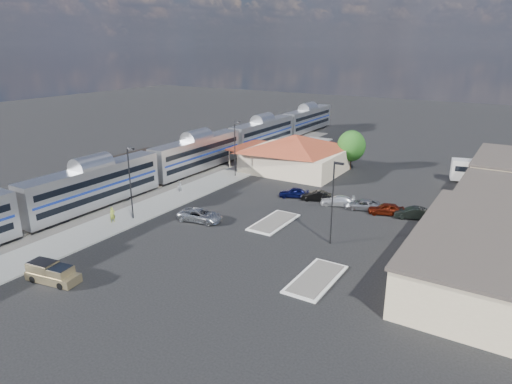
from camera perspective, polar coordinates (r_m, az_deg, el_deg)
The scene contains 23 objects.
ground at distance 54.66m, azimuth -2.45°, elevation -3.71°, with size 280.00×280.00×0.00m, color black.
railbed at distance 73.23m, azimuth -12.65°, elevation 1.58°, with size 16.00×100.00×0.12m, color #4C4944.
platform at distance 65.99m, azimuth -8.20°, elevation 0.06°, with size 5.50×92.00×0.18m, color gray.
passenger_train at distance 75.87m, azimuth -7.32°, elevation 4.64°, with size 3.00×104.00×5.55m.
freight_cars at distance 72.49m, azimuth -16.40°, elevation 2.64°, with size 2.80×46.00×4.00m.
station_depot at distance 75.80m, azimuth 4.83°, elevation 4.91°, with size 18.35×12.24×6.20m.
traffic_island_south at distance 54.25m, azimuth 2.25°, elevation -3.77°, with size 3.30×7.50×0.21m.
traffic_island_north at distance 42.10m, azimuth 7.51°, elevation -10.70°, with size 3.30×7.50×0.21m.
lamp_plat_s at distance 55.45m, azimuth -15.44°, elevation 1.78°, with size 1.08×0.25×9.00m.
lamp_plat_n at distance 71.71m, azimuth -2.60°, elevation 6.01°, with size 1.08×0.25×9.00m.
lamp_lot at distance 47.50m, azimuth 9.67°, elevation -0.51°, with size 1.08×0.25×9.00m.
tree_depot at distance 78.10m, azimuth 11.84°, elevation 5.65°, with size 4.71×4.71×6.63m.
pickup_truck at distance 44.90m, azimuth -24.06°, elevation -9.29°, with size 5.17×2.57×1.71m.
suv at distance 54.86m, azimuth -6.99°, elevation -2.91°, with size 2.50×5.42×1.51m, color #B0B4B9.
coach_bus at distance 76.95m, azimuth 27.25°, elevation 2.30°, with size 11.20×4.72×3.51m.
person_a at distance 56.26m, azimuth -17.51°, elevation -2.73°, with size 0.67×0.44×1.84m, color #A6B939.
person_b at distance 65.78m, azimuth -9.54°, elevation 0.73°, with size 0.76×0.59×1.57m, color silver.
parked_car_a at distance 63.16m, azimuth 4.77°, elevation -0.05°, with size 1.66×4.13×1.41m, color #0E1246.
parked_car_b at distance 62.14m, azimuth 7.52°, elevation -0.49°, with size 1.42×4.07×1.34m, color black.
parked_car_c at distance 60.73m, azimuth 10.15°, elevation -1.09°, with size 1.81×4.45×1.29m, color white.
parked_car_d at distance 60.00m, azimuth 13.09°, elevation -1.52°, with size 2.12×4.61×1.28m, color gray.
parked_car_e at distance 58.85m, azimuth 15.94°, elevation -2.04°, with size 1.76×4.36×1.49m, color maroon.
parked_car_f at distance 58.45m, azimuth 19.02°, elevation -2.50°, with size 1.54×4.42×1.45m, color black.
Camera 1 is at (28.56, -42.00, 20.20)m, focal length 32.00 mm.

